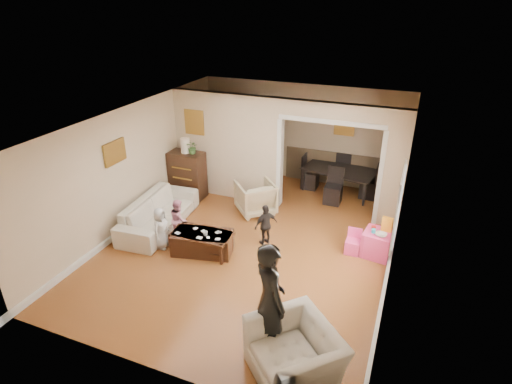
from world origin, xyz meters
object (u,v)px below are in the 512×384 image
at_px(armchair_front, 295,354).
at_px(child_kneel_b, 179,219).
at_px(coffee_table, 203,243).
at_px(adult_person, 270,300).
at_px(sofa, 159,212).
at_px(armchair_back, 256,197).
at_px(table_lamp, 185,145).
at_px(play_table, 377,244).
at_px(child_kneel_a, 161,228).
at_px(dresser, 188,175).
at_px(child_toddler, 266,225).
at_px(coffee_cup, 205,233).
at_px(dining_table, 339,181).
at_px(cyan_cup, 374,231).

height_order(armchair_front, child_kneel_b, child_kneel_b).
height_order(coffee_table, adult_person, adult_person).
distance_m(sofa, armchair_back, 2.21).
bearing_deg(armchair_front, table_lamp, 177.86).
bearing_deg(play_table, adult_person, -110.37).
bearing_deg(armchair_front, child_kneel_a, -166.51).
relative_size(armchair_front, dresser, 0.99).
distance_m(coffee_table, child_toddler, 1.31).
distance_m(armchair_back, armchair_front, 4.64).
bearing_deg(dresser, armchair_front, -46.11).
xyz_separation_m(table_lamp, child_toddler, (2.58, -1.34, -0.91)).
bearing_deg(coffee_cup, table_lamp, 127.34).
relative_size(child_kneel_a, child_kneel_b, 0.99).
bearing_deg(sofa, dining_table, -50.89).
height_order(play_table, child_toddler, child_toddler).
bearing_deg(coffee_table, armchair_back, 79.86).
relative_size(adult_person, child_kneel_b, 2.03).
height_order(coffee_cup, child_kneel_a, child_kneel_a).
height_order(armchair_back, table_lamp, table_lamp).
xyz_separation_m(armchair_back, play_table, (2.87, -0.76, -0.12)).
xyz_separation_m(coffee_cup, child_toddler, (0.95, 0.80, -0.04)).
distance_m(armchair_front, dining_table, 5.90).
bearing_deg(coffee_cup, dining_table, 64.20).
bearing_deg(table_lamp, sofa, -84.23).
relative_size(sofa, dresser, 1.92).
relative_size(armchair_back, adult_person, 0.46).
bearing_deg(cyan_cup, armchair_front, -99.82).
distance_m(play_table, child_toddler, 2.21).
xyz_separation_m(coffee_table, child_toddler, (1.05, 0.75, 0.23)).
distance_m(play_table, adult_person, 3.30).
bearing_deg(play_table, child_kneel_a, -161.86).
height_order(armchair_back, adult_person, adult_person).
relative_size(coffee_table, cyan_cup, 14.49).
xyz_separation_m(cyan_cup, child_toddler, (-2.06, -0.38, -0.11)).
bearing_deg(play_table, dining_table, 116.87).
bearing_deg(child_toddler, sofa, -48.69).
distance_m(sofa, play_table, 4.63).
bearing_deg(child_kneel_b, armchair_back, -65.70).
bearing_deg(table_lamp, child_kneel_b, -65.04).
distance_m(coffee_table, dining_table, 4.19).
height_order(table_lamp, child_toddler, table_lamp).
bearing_deg(play_table, dresser, 169.12).
bearing_deg(child_kneel_a, play_table, -75.02).
distance_m(play_table, dining_table, 2.85).
xyz_separation_m(armchair_front, coffee_table, (-2.55, 2.15, -0.16)).
relative_size(armchair_front, child_toddler, 1.32).
xyz_separation_m(armchair_front, coffee_cup, (-2.45, 2.10, 0.10)).
bearing_deg(dresser, adult_person, -47.52).
xyz_separation_m(table_lamp, child_kneel_b, (0.83, -1.79, -0.91)).
bearing_deg(child_kneel_a, sofa, 33.58).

